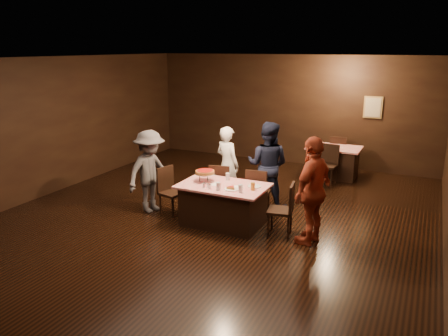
% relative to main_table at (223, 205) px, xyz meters
% --- Properties ---
extents(room, '(10.00, 10.04, 3.02)m').
position_rel_main_table_xyz_m(room, '(-0.29, -0.07, 1.75)').
color(room, black).
rests_on(room, ground).
extents(main_table, '(1.60, 1.00, 0.77)m').
position_rel_main_table_xyz_m(main_table, '(0.00, 0.00, 0.00)').
color(main_table, red).
rests_on(main_table, ground).
extents(back_table, '(1.30, 0.90, 0.77)m').
position_rel_main_table_xyz_m(back_table, '(1.17, 4.01, 0.00)').
color(back_table, '#BC110C').
rests_on(back_table, ground).
extents(chair_far_left, '(0.49, 0.49, 0.95)m').
position_rel_main_table_xyz_m(chair_far_left, '(-0.40, 0.75, 0.09)').
color(chair_far_left, black).
rests_on(chair_far_left, ground).
extents(chair_far_right, '(0.47, 0.47, 0.95)m').
position_rel_main_table_xyz_m(chair_far_right, '(0.40, 0.75, 0.09)').
color(chair_far_right, black).
rests_on(chair_far_right, ground).
extents(chair_end_left, '(0.51, 0.51, 0.95)m').
position_rel_main_table_xyz_m(chair_end_left, '(-1.10, 0.00, 0.09)').
color(chair_end_left, black).
rests_on(chair_end_left, ground).
extents(chair_end_right, '(0.48, 0.48, 0.95)m').
position_rel_main_table_xyz_m(chair_end_right, '(1.10, 0.00, 0.09)').
color(chair_end_right, black).
rests_on(chair_end_right, ground).
extents(chair_back_near, '(0.46, 0.46, 0.95)m').
position_rel_main_table_xyz_m(chair_back_near, '(1.17, 3.31, 0.09)').
color(chair_back_near, black).
rests_on(chair_back_near, ground).
extents(chair_back_far, '(0.44, 0.44, 0.95)m').
position_rel_main_table_xyz_m(chair_back_far, '(1.17, 4.61, 0.09)').
color(chair_back_far, black).
rests_on(chair_back_far, ground).
extents(diner_white_jacket, '(0.69, 0.58, 1.63)m').
position_rel_main_table_xyz_m(diner_white_jacket, '(-0.46, 1.15, 0.43)').
color(diner_white_jacket, white).
rests_on(diner_white_jacket, ground).
extents(diner_navy_hoodie, '(0.90, 0.72, 1.78)m').
position_rel_main_table_xyz_m(diner_navy_hoodie, '(0.41, 1.23, 0.50)').
color(diner_navy_hoodie, black).
rests_on(diner_navy_hoodie, ground).
extents(diner_grey_knit, '(0.86, 1.19, 1.65)m').
position_rel_main_table_xyz_m(diner_grey_knit, '(-1.61, 0.01, 0.44)').
color(diner_grey_knit, '#535257').
rests_on(diner_grey_knit, ground).
extents(diner_red_shirt, '(0.68, 1.15, 1.83)m').
position_rel_main_table_xyz_m(diner_red_shirt, '(1.66, -0.05, 0.53)').
color(diner_red_shirt, '#A33C24').
rests_on(diner_red_shirt, ground).
extents(pizza_stand, '(0.38, 0.38, 0.22)m').
position_rel_main_table_xyz_m(pizza_stand, '(-0.40, 0.05, 0.57)').
color(pizza_stand, black).
rests_on(pizza_stand, main_table).
extents(plate_with_slice, '(0.25, 0.25, 0.06)m').
position_rel_main_table_xyz_m(plate_with_slice, '(0.25, -0.18, 0.41)').
color(plate_with_slice, white).
rests_on(plate_with_slice, main_table).
extents(plate_empty, '(0.25, 0.25, 0.01)m').
position_rel_main_table_xyz_m(plate_empty, '(0.55, 0.15, 0.39)').
color(plate_empty, white).
rests_on(plate_empty, main_table).
extents(glass_front_left, '(0.08, 0.08, 0.14)m').
position_rel_main_table_xyz_m(glass_front_left, '(0.05, -0.30, 0.46)').
color(glass_front_left, silver).
rests_on(glass_front_left, main_table).
extents(glass_front_right, '(0.08, 0.08, 0.14)m').
position_rel_main_table_xyz_m(glass_front_right, '(0.45, -0.25, 0.46)').
color(glass_front_right, silver).
rests_on(glass_front_right, main_table).
extents(glass_amber, '(0.08, 0.08, 0.14)m').
position_rel_main_table_xyz_m(glass_amber, '(0.60, -0.05, 0.46)').
color(glass_amber, '#BF7F26').
rests_on(glass_amber, main_table).
extents(glass_back, '(0.08, 0.08, 0.14)m').
position_rel_main_table_xyz_m(glass_back, '(-0.05, 0.30, 0.46)').
color(glass_back, silver).
rests_on(glass_back, main_table).
extents(condiments, '(0.17, 0.10, 0.09)m').
position_rel_main_table_xyz_m(condiments, '(-0.18, -0.28, 0.43)').
color(condiments, silver).
rests_on(condiments, main_table).
extents(napkin_center, '(0.19, 0.19, 0.01)m').
position_rel_main_table_xyz_m(napkin_center, '(0.30, 0.00, 0.39)').
color(napkin_center, white).
rests_on(napkin_center, main_table).
extents(napkin_left, '(0.21, 0.21, 0.01)m').
position_rel_main_table_xyz_m(napkin_left, '(-0.15, -0.05, 0.39)').
color(napkin_left, white).
rests_on(napkin_left, main_table).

